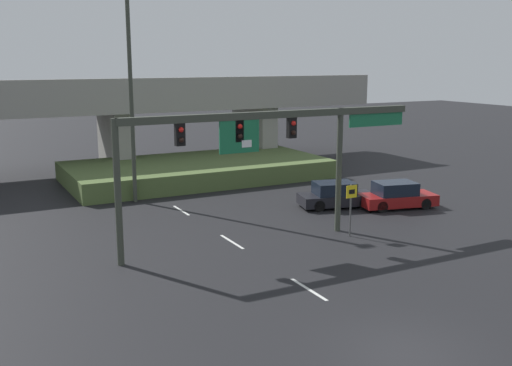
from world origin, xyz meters
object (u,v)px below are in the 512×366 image
signal_gantry (263,138)px  parked_sedan_mid_right (397,196)px  speed_limit_sign (351,203)px  highway_light_pole_near (130,75)px  parked_sedan_near_right (336,195)px

signal_gantry → parked_sedan_mid_right: size_ratio=3.20×
signal_gantry → speed_limit_sign: signal_gantry is taller
signal_gantry → speed_limit_sign: size_ratio=5.79×
signal_gantry → highway_light_pole_near: highway_light_pole_near is taller
speed_limit_sign → parked_sedan_near_right: speed_limit_sign is taller
signal_gantry → parked_sedan_near_right: 9.09m
speed_limit_sign → highway_light_pole_near: highway_light_pole_near is taller
signal_gantry → parked_sedan_near_right: bearing=30.5°
highway_light_pole_near → parked_sedan_near_right: highway_light_pole_near is taller
highway_light_pole_near → parked_sedan_near_right: bearing=-33.7°
signal_gantry → parked_sedan_mid_right: bearing=13.3°
parked_sedan_mid_right → parked_sedan_near_right: bearing=162.4°
parked_sedan_near_right → parked_sedan_mid_right: bearing=-16.2°
speed_limit_sign → parked_sedan_near_right: bearing=61.6°
signal_gantry → parked_sedan_mid_right: 11.01m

